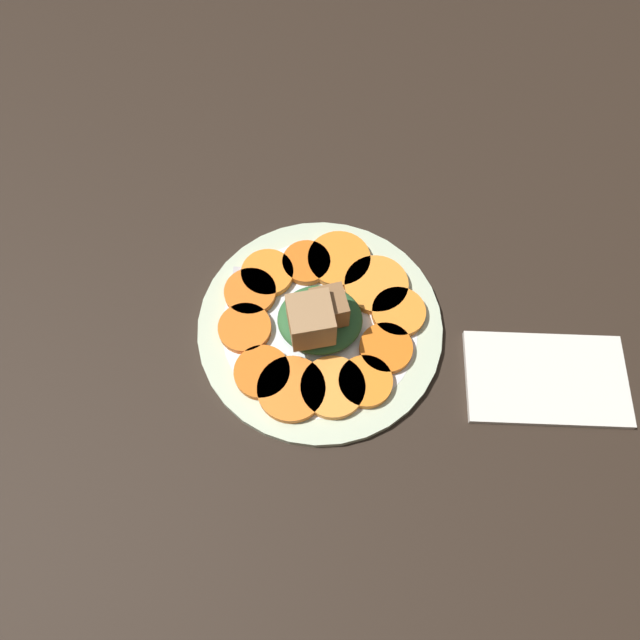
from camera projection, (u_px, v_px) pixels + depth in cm
name	position (u px, v px, depth cm)	size (l,w,h in cm)	color
table_slab	(320.00, 332.00, 70.35)	(120.00, 120.00, 2.00)	black
plate	(320.00, 326.00, 68.98)	(26.98, 26.98, 1.05)	beige
carrot_slice_0	(399.00, 312.00, 68.55)	(5.94, 5.94, 0.94)	orange
carrot_slice_1	(376.00, 285.00, 70.04)	(7.21, 7.21, 0.94)	orange
carrot_slice_2	(339.00, 260.00, 71.47)	(7.21, 7.21, 0.94)	orange
carrot_slice_3	(306.00, 263.00, 71.29)	(5.52, 5.52, 0.94)	orange
carrot_slice_4	(267.00, 273.00, 70.68)	(5.96, 5.96, 0.94)	orange
carrot_slice_5	(250.00, 292.00, 69.63)	(5.83, 5.83, 0.94)	orange
carrot_slice_6	(245.00, 328.00, 67.71)	(5.78, 5.78, 0.94)	orange
carrot_slice_7	(262.00, 372.00, 65.50)	(5.93, 5.93, 0.94)	orange
carrot_slice_8	(291.00, 389.00, 64.70)	(7.15, 7.15, 0.94)	orange
carrot_slice_9	(333.00, 387.00, 64.78)	(6.79, 6.79, 0.94)	orange
carrot_slice_10	(365.00, 382.00, 65.05)	(5.69, 5.69, 0.94)	orange
carrot_slice_11	(386.00, 348.00, 66.69)	(5.73, 5.73, 0.94)	orange
center_pile	(319.00, 318.00, 65.75)	(9.26, 8.62, 6.84)	#2D6033
fork	(313.00, 276.00, 70.84)	(17.38, 2.46, 0.40)	#B2B2B7
napkin	(546.00, 379.00, 66.43)	(17.07, 10.24, 0.80)	silver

